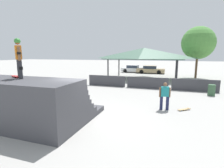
% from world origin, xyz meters
% --- Properties ---
extents(ground_plane, '(160.00, 160.00, 0.00)m').
position_xyz_m(ground_plane, '(0.00, 0.00, 0.00)').
color(ground_plane, '#A3A09B').
extents(quarter_pipe_ramp, '(5.11, 4.31, 2.07)m').
position_xyz_m(quarter_pipe_ramp, '(-2.42, -1.16, 0.92)').
color(quarter_pipe_ramp, '#424247').
rests_on(quarter_pipe_ramp, ground).
extents(skater_on_deck, '(0.69, 0.60, 1.77)m').
position_xyz_m(skater_on_deck, '(-2.78, -1.21, 3.09)').
color(skater_on_deck, '#2D2D33').
rests_on(skater_on_deck, quarter_pipe_ramp).
extents(skateboard_on_deck, '(0.86, 0.50, 0.09)m').
position_xyz_m(skateboard_on_deck, '(-3.18, -1.04, 2.13)').
color(skateboard_on_deck, red).
rests_on(skateboard_on_deck, quarter_pipe_ramp).
extents(bystander_walking, '(0.64, 0.29, 1.59)m').
position_xyz_m(bystander_walking, '(3.39, 2.85, 0.88)').
color(bystander_walking, '#1E2347').
rests_on(bystander_walking, ground).
extents(skateboard_on_ground, '(0.74, 0.67, 0.09)m').
position_xyz_m(skateboard_on_ground, '(4.50, 3.10, 0.06)').
color(skateboard_on_ground, blue).
rests_on(skateboard_on_ground, ground).
extents(barrier_fence, '(11.83, 0.12, 1.05)m').
position_xyz_m(barrier_fence, '(1.62, 8.90, 0.53)').
color(barrier_fence, '#3D3D42').
rests_on(barrier_fence, ground).
extents(pavilion_shelter, '(9.40, 5.60, 3.95)m').
position_xyz_m(pavilion_shelter, '(0.28, 15.28, 3.23)').
color(pavilion_shelter, '#2D2D33').
rests_on(pavilion_shelter, ground).
extents(tree_beside_pavilion, '(4.17, 4.17, 6.67)m').
position_xyz_m(tree_beside_pavilion, '(6.79, 18.12, 4.57)').
color(tree_beside_pavilion, brown).
rests_on(tree_beside_pavilion, ground).
extents(trash_bin, '(0.52, 0.52, 0.85)m').
position_xyz_m(trash_bin, '(6.69, 7.63, 0.42)').
color(trash_bin, '#385B3D').
rests_on(trash_bin, ground).
extents(parked_car_white, '(4.15, 1.88, 1.27)m').
position_xyz_m(parked_car_white, '(-2.59, 22.63, 0.60)').
color(parked_car_white, silver).
rests_on(parked_car_white, ground).
extents(parked_car_tan, '(4.52, 1.77, 1.27)m').
position_xyz_m(parked_car_tan, '(0.43, 22.07, 0.60)').
color(parked_car_tan, tan).
rests_on(parked_car_tan, ground).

